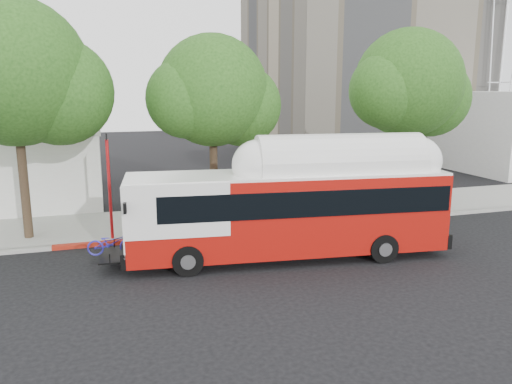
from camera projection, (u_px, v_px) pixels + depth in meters
ground at (277, 261)px, 18.25m from camera, size 120.00×120.00×0.00m
sidewalk at (232, 217)px, 24.31m from camera, size 60.00×5.00×0.15m
curb_strip at (247, 231)px, 21.88m from camera, size 60.00×0.30×0.15m
red_curb_segment at (179, 237)px, 21.01m from camera, size 10.00×0.32×0.16m
street_tree_left at (27, 78)px, 19.63m from camera, size 6.67×5.80×9.74m
street_tree_mid at (221, 95)px, 22.54m from camera, size 5.75×5.00×8.62m
street_tree_right at (415, 88)px, 25.20m from camera, size 6.21×5.40×9.18m
transit_bus at (290, 213)px, 18.35m from camera, size 12.66×3.82×3.69m
signal_pole at (109, 187)px, 20.15m from camera, size 0.13×0.42×4.47m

